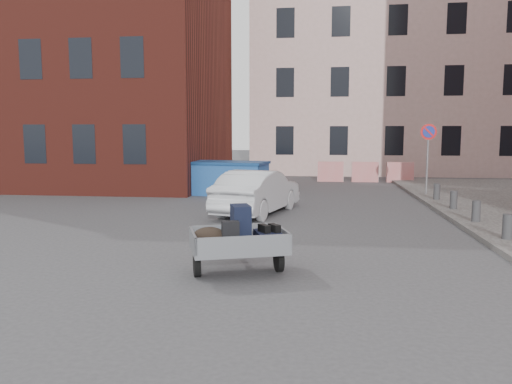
# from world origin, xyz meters

# --- Properties ---
(ground) EXTENTS (120.00, 120.00, 0.00)m
(ground) POSITION_xyz_m (0.00, 0.00, 0.00)
(ground) COLOR #38383A
(ground) RESTS_ON ground
(building_brick) EXTENTS (12.00, 10.00, 14.00)m
(building_brick) POSITION_xyz_m (-9.00, 13.00, 7.00)
(building_brick) COLOR #591E16
(building_brick) RESTS_ON ground
(building_pink) EXTENTS (16.00, 8.00, 14.00)m
(building_pink) POSITION_xyz_m (6.00, 22.00, 7.00)
(building_pink) COLOR #BC9990
(building_pink) RESTS_ON ground
(no_parking_sign) EXTENTS (0.60, 0.09, 2.65)m
(no_parking_sign) POSITION_xyz_m (6.00, 9.48, 2.01)
(no_parking_sign) COLOR gray
(no_parking_sign) RESTS_ON sidewalk
(bollards) EXTENTS (0.22, 9.02, 0.55)m
(bollards) POSITION_xyz_m (6.00, 3.40, 0.40)
(bollards) COLOR #3A3A3D
(bollards) RESTS_ON sidewalk
(barriers) EXTENTS (4.70, 0.18, 1.00)m
(barriers) POSITION_xyz_m (4.20, 15.00, 0.50)
(barriers) COLOR red
(barriers) RESTS_ON ground
(trailer) EXTENTS (1.87, 1.98, 1.20)m
(trailer) POSITION_xyz_m (0.51, -1.81, 0.61)
(trailer) COLOR black
(trailer) RESTS_ON ground
(dumpster) EXTENTS (3.37, 2.15, 1.31)m
(dumpster) POSITION_xyz_m (-1.69, 9.19, 0.66)
(dumpster) COLOR #2154A1
(dumpster) RESTS_ON ground
(silver_car) EXTENTS (2.40, 4.25, 1.32)m
(silver_car) POSITION_xyz_m (0.07, 4.70, 0.66)
(silver_car) COLOR #B6B9BE
(silver_car) RESTS_ON ground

